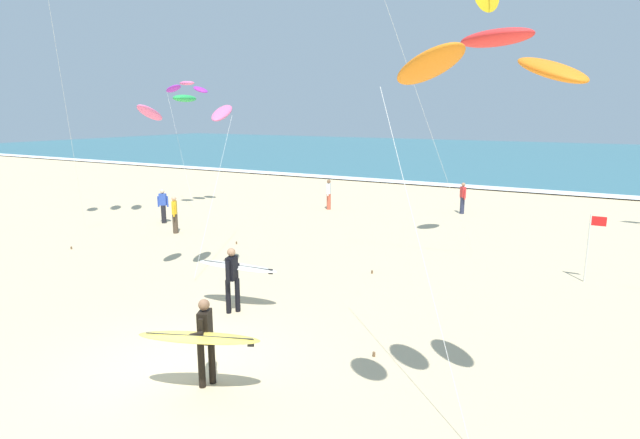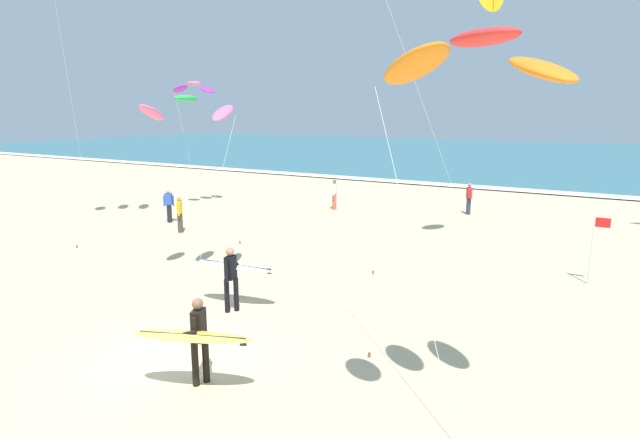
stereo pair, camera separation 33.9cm
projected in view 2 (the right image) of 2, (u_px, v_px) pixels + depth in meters
ground_plane at (174, 364)px, 10.51m from camera, size 160.00×160.00×0.00m
ocean_water at (548, 156)px, 59.44m from camera, size 160.00×60.00×0.08m
shoreline_foam at (490, 188)px, 34.39m from camera, size 160.00×1.70×0.01m
surfer_lead at (234, 271)px, 13.22m from camera, size 2.21×1.14×1.71m
surfer_trailing at (196, 336)px, 9.37m from camera, size 2.20×1.37×1.71m
kite_arc_emerald_near at (187, 108)px, 14.68m from camera, size 3.17×5.32×5.52m
kite_arc_rose_mid at (194, 88)px, 26.46m from camera, size 2.71×2.39×6.60m
kite_arc_scarlet_distant at (482, 58)px, 6.68m from camera, size 3.79×3.46×6.08m
bystander_yellow_top at (180, 214)px, 21.82m from camera, size 0.33×0.42×1.59m
bystander_blue_top at (169, 205)px, 23.84m from camera, size 0.44×0.32×1.59m
bystander_white_top at (334, 194)px, 27.00m from camera, size 0.26×0.49×1.59m
bystander_red_top at (469, 198)px, 25.69m from camera, size 0.35×0.40×1.59m
lifeguard_flag at (594, 243)px, 15.12m from camera, size 0.45×0.05×2.10m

